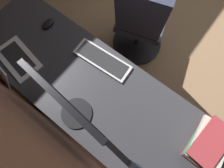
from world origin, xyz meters
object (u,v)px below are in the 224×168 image
(mouse_main, at_px, (48,24))
(book_stack_near, at_px, (210,144))
(drawer_pedestal, at_px, (89,98))
(keyboard_main, at_px, (102,60))
(laptop_leftmost, at_px, (9,61))
(monitor_primary, at_px, (69,106))
(office_chair, at_px, (140,25))

(mouse_main, xyz_separation_m, book_stack_near, (-1.37, 0.02, 0.03))
(book_stack_near, bearing_deg, drawer_pedestal, 12.20)
(book_stack_near, bearing_deg, keyboard_main, -3.11)
(keyboard_main, bearing_deg, laptop_leftmost, 40.60)
(drawer_pedestal, distance_m, laptop_leftmost, 0.67)
(mouse_main, bearing_deg, keyboard_main, -177.57)
(monitor_primary, relative_size, book_stack_near, 1.81)
(book_stack_near, distance_m, office_chair, 1.15)
(keyboard_main, height_order, mouse_main, mouse_main)
(monitor_primary, height_order, keyboard_main, monitor_primary)
(laptop_leftmost, bearing_deg, book_stack_near, -164.64)
(drawer_pedestal, relative_size, book_stack_near, 2.30)
(keyboard_main, relative_size, mouse_main, 4.12)
(monitor_primary, bearing_deg, book_stack_near, -155.22)
(laptop_leftmost, distance_m, book_stack_near, 1.39)
(monitor_primary, distance_m, laptop_leftmost, 0.62)
(laptop_leftmost, bearing_deg, drawer_pedestal, -159.37)
(laptop_leftmost, relative_size, book_stack_near, 1.24)
(drawer_pedestal, height_order, mouse_main, mouse_main)
(drawer_pedestal, relative_size, laptop_leftmost, 1.86)
(drawer_pedestal, height_order, laptop_leftmost, laptop_leftmost)
(mouse_main, height_order, book_stack_near, book_stack_near)
(office_chair, bearing_deg, mouse_main, 52.64)
(keyboard_main, bearing_deg, drawer_pedestal, 91.30)
(drawer_pedestal, xyz_separation_m, office_chair, (0.05, -0.82, 0.11))
(drawer_pedestal, bearing_deg, book_stack_near, -167.80)
(monitor_primary, height_order, book_stack_near, monitor_primary)
(drawer_pedestal, bearing_deg, monitor_primary, 121.80)
(book_stack_near, bearing_deg, laptop_leftmost, 15.36)
(laptop_leftmost, distance_m, keyboard_main, 0.64)
(monitor_primary, bearing_deg, mouse_main, -31.08)
(keyboard_main, bearing_deg, mouse_main, 2.43)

